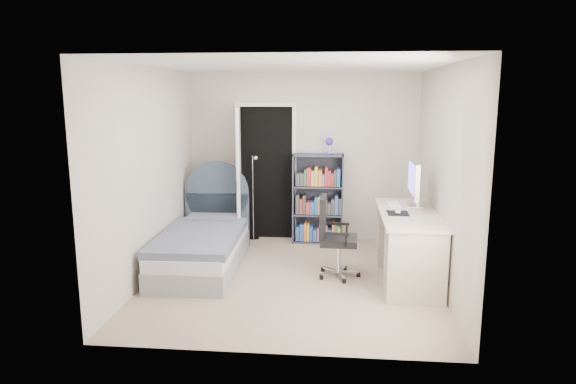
# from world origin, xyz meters

# --- Properties ---
(room_shell) EXTENTS (3.50, 3.70, 2.60)m
(room_shell) POSITION_xyz_m (0.00, 0.00, 1.25)
(room_shell) COLOR gray
(room_shell) RESTS_ON ground
(door) EXTENTS (0.92, 0.82, 2.06)m
(door) POSITION_xyz_m (-0.77, 1.52, 1.03)
(door) COLOR black
(door) RESTS_ON ground
(bed) EXTENTS (1.01, 2.04, 1.24)m
(bed) POSITION_xyz_m (-1.18, 0.39, 0.28)
(bed) COLOR gray
(bed) RESTS_ON ground
(nightstand) EXTENTS (0.44, 0.44, 0.64)m
(nightstand) POSITION_xyz_m (-1.41, 1.58, 0.42)
(nightstand) COLOR tan
(nightstand) RESTS_ON ground
(floor_lamp) EXTENTS (0.18, 0.18, 1.29)m
(floor_lamp) POSITION_xyz_m (-0.72, 1.65, 0.53)
(floor_lamp) COLOR silver
(floor_lamp) RESTS_ON ground
(bookcase) EXTENTS (0.74, 0.32, 1.57)m
(bookcase) POSITION_xyz_m (0.25, 1.63, 0.60)
(bookcase) COLOR #3B3F50
(bookcase) RESTS_ON ground
(desk) EXTENTS (0.67, 1.68, 1.38)m
(desk) POSITION_xyz_m (1.37, 0.16, 0.45)
(desk) COLOR #C2B2A2
(desk) RESTS_ON ground
(office_chair) EXTENTS (0.51, 0.52, 0.99)m
(office_chair) POSITION_xyz_m (0.47, 0.17, 0.54)
(office_chair) COLOR silver
(office_chair) RESTS_ON ground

